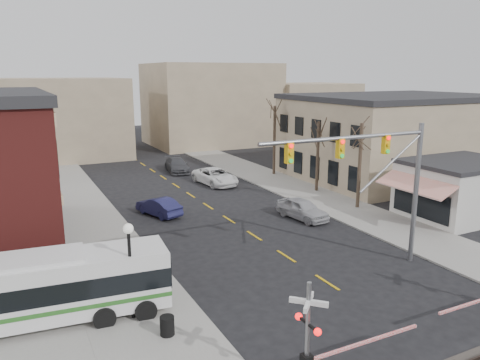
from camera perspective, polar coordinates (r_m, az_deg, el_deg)
name	(u,v)px	position (r m, az deg, el deg)	size (l,w,h in m)	color
ground	(352,299)	(23.95, 13.53, -13.90)	(160.00, 160.00, 0.00)	black
sidewalk_west	(84,214)	(37.91, -18.53, -4.00)	(5.00, 60.00, 0.12)	gray
sidewalk_east	(292,188)	(44.44, 6.42, -0.94)	(5.00, 60.00, 0.12)	gray
tan_building	(395,136)	(51.49, 18.34, 5.14)	(20.30, 15.30, 8.50)	gray
awning_shop	(460,188)	(38.91, 25.22, -0.94)	(9.74, 6.20, 4.30)	beige
tree_east_a	(360,166)	(38.07, 14.38, 1.67)	(0.28, 0.28, 6.75)	#382B21
tree_east_b	(318,157)	(42.90, 9.44, 2.84)	(0.28, 0.28, 6.30)	#382B21
tree_east_c	(274,140)	(49.53, 4.20, 4.85)	(0.28, 0.28, 7.20)	#382B21
transit_bus	(28,290)	(22.14, -24.40, -12.15)	(11.91, 3.69, 3.02)	silver
traffic_signal_mast	(380,168)	(25.79, 16.66, 1.41)	(10.29, 0.30, 8.00)	gray
rr_crossing_west	(318,335)	(16.94, 9.46, -18.16)	(5.60, 1.36, 4.00)	gray
street_lamp	(129,251)	(20.72, -13.32, -8.47)	(0.44, 0.44, 4.35)	black
trash_bin	(167,326)	(20.34, -8.87, -17.14)	(0.60, 0.60, 0.81)	black
car_a	(302,209)	(35.21, 7.60, -3.51)	(1.81, 4.49, 1.53)	#A4A4A9
car_b	(159,206)	(36.31, -9.87, -3.19)	(1.47, 4.23, 1.39)	#1B1B44
car_c	(215,176)	(45.69, -3.04, 0.44)	(2.61, 5.66, 1.57)	white
car_d	(177,165)	(51.88, -7.68, 1.81)	(2.10, 5.16, 1.50)	#414246
pedestrian_near	(136,289)	(22.34, -12.52, -12.87)	(0.68, 0.45, 1.88)	#544A43
pedestrian_far	(83,276)	(24.62, -18.56, -11.04)	(0.80, 0.62, 1.65)	#363B5E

